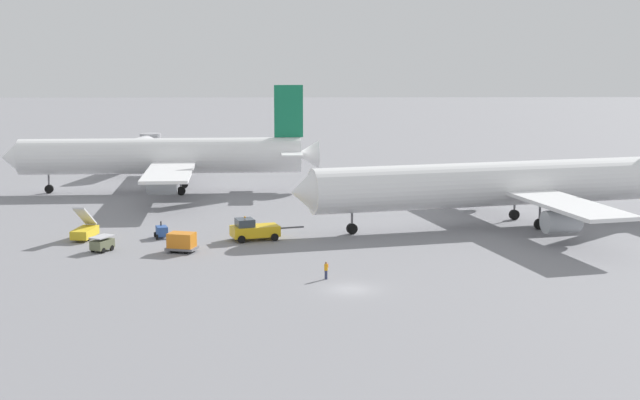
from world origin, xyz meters
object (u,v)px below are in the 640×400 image
Objects in this scene: gse_gpu_cart_small at (162,231)px; jet_bridge at (138,147)px; pushback_tug at (254,230)px; gse_baggage_cart_near_cluster at (102,244)px; ground_crew_ramp_agent_by_cones at (326,270)px; gse_stair_truck_yellow at (85,231)px; airliner_at_gate_left at (164,157)px; gse_container_dolly_flat at (182,242)px; airliner_being_pushed at (506,184)px.

jet_bridge reaches higher than gse_gpu_cart_small.
gse_baggage_cart_near_cluster is (-16.38, -5.93, -0.35)m from pushback_tug.
jet_bridge reaches higher than ground_crew_ramp_agent_by_cones.
gse_stair_truck_yellow reaches higher than gse_baggage_cart_near_cluster.
airliner_at_gate_left reaches higher than gse_gpu_cart_small.
ground_crew_ramp_agent_by_cones is at bearing -46.70° from gse_gpu_cart_small.
gse_container_dolly_flat is 14.13m from gse_stair_truck_yellow.
pushback_tug reaches higher than gse_gpu_cart_small.
pushback_tug is 63.42m from jet_bridge.
gse_stair_truck_yellow is at bearing 149.84° from gse_container_dolly_flat.
pushback_tug reaches higher than gse_baggage_cart_near_cluster.
airliner_at_gate_left is 24.05m from jet_bridge.
gse_container_dolly_flat is 8.85m from gse_baggage_cart_near_cluster.
airliner_at_gate_left is 27.49× the size of ground_crew_ramp_agent_by_cones.
gse_gpu_cart_small is at bearing -82.48° from airliner_at_gate_left.
airliner_being_pushed is 17.15× the size of gse_baggage_cart_near_cluster.
ground_crew_ramp_agent_by_cones is (15.63, -12.43, -0.26)m from gse_container_dolly_flat.
ground_crew_ramp_agent_by_cones is at bearing -35.04° from gse_stair_truck_yellow.
gse_baggage_cart_near_cluster is at bearing -91.23° from airliner_at_gate_left.
airliner_being_pushed is 2.92× the size of jet_bridge.
gse_stair_truck_yellow is at bearing -171.40° from airliner_being_pushed.
gse_stair_truck_yellow reaches higher than gse_container_dolly_flat.
pushback_tug is at bearing 113.20° from ground_crew_ramp_agent_by_cones.
gse_container_dolly_flat is 0.76× the size of gse_stair_truck_yellow.
pushback_tug is 2.77× the size of gse_baggage_cart_near_cluster.
pushback_tug is 19.78m from gse_stair_truck_yellow.
gse_container_dolly_flat is 8.36m from gse_gpu_cart_small.
airliner_at_gate_left reaches higher than gse_stair_truck_yellow.
airliner_being_pushed is 11.19× the size of gse_stair_truck_yellow.
gse_container_dolly_flat is at bearing -159.04° from airliner_being_pushed.
ground_crew_ramp_agent_by_cones is (24.45, -12.92, 0.05)m from gse_baggage_cart_near_cluster.
airliner_being_pushed reaches higher than gse_container_dolly_flat.
gse_container_dolly_flat is (-7.55, -6.42, -0.04)m from pushback_tug.
jet_bridge is at bearing 137.11° from airliner_being_pushed.
pushback_tug is at bearing 40.38° from gse_container_dolly_flat.
airliner_at_gate_left is at bearing 113.17° from ground_crew_ramp_agent_by_cones.
pushback_tug is (15.47, -36.18, -4.23)m from airliner_at_gate_left.
jet_bridge is at bearing 93.50° from gse_stair_truck_yellow.
pushback_tug reaches higher than gse_container_dolly_flat.
gse_baggage_cart_near_cluster is at bearing -83.88° from jet_bridge.
ground_crew_ramp_agent_by_cones is (23.55, -55.03, -4.53)m from airliner_at_gate_left.
gse_gpu_cart_small is at bearing 173.43° from pushback_tug.
gse_container_dolly_flat is at bearing -79.47° from airliner_at_gate_left.
gse_container_dolly_flat is at bearing -76.42° from jet_bridge.
pushback_tug is 1.81× the size of gse_stair_truck_yellow.
airliner_at_gate_left reaches higher than gse_baggage_cart_near_cluster.
airliner_at_gate_left is 60.03m from ground_crew_ramp_agent_by_cones.
airliner_at_gate_left is 19.35× the size of gse_gpu_cart_small.
pushback_tug is 20.51m from ground_crew_ramp_agent_by_cones.
ground_crew_ramp_agent_by_cones is at bearing -38.50° from gse_container_dolly_flat.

